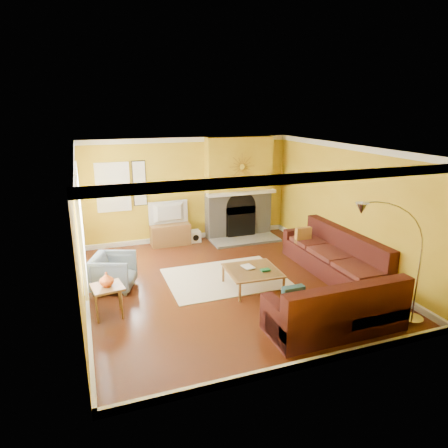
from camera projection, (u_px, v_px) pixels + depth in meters
name	position (u px, v px, depth m)	size (l,w,h in m)	color
floor	(227.00, 283.00, 8.15)	(5.50, 6.00, 0.02)	#602B14
ceiling	(228.00, 148.00, 7.38)	(5.50, 6.00, 0.02)	white
wall_back	(188.00, 190.00, 10.48)	(5.50, 0.02, 2.70)	gold
wall_front	(310.00, 279.00, 5.05)	(5.50, 0.02, 2.70)	gold
wall_left	(78.00, 233.00, 6.87)	(0.02, 6.00, 2.70)	gold
wall_right	(347.00, 207.00, 8.67)	(0.02, 6.00, 2.70)	gold
baseboard	(227.00, 279.00, 8.13)	(5.50, 6.00, 0.12)	white
crown_molding	(228.00, 152.00, 7.40)	(5.50, 6.00, 0.12)	white
window_left_near	(78.00, 207.00, 8.01)	(0.06, 1.22, 1.72)	white
window_left_far	(80.00, 235.00, 6.30)	(0.06, 1.22, 1.72)	white
window_back	(113.00, 187.00, 9.76)	(0.82, 0.06, 1.22)	white
wall_art	(140.00, 183.00, 9.97)	(0.34, 0.04, 1.14)	white
fireplace	(238.00, 188.00, 10.73)	(1.80, 0.40, 2.70)	gray
mantel	(242.00, 193.00, 10.55)	(1.92, 0.22, 0.08)	white
hearth	(246.00, 240.00, 10.61)	(1.80, 0.70, 0.06)	gray
sunburst	(242.00, 167.00, 10.36)	(0.70, 0.04, 0.70)	olive
rug	(225.00, 278.00, 8.34)	(2.40, 1.80, 0.02)	beige
sectional_sofa	(305.00, 267.00, 7.74)	(2.86, 3.82, 0.90)	#471916
coffee_table	(252.00, 279.00, 7.84)	(1.00, 1.00, 0.40)	white
media_console	(170.00, 234.00, 10.31)	(1.00, 0.45, 0.55)	olive
tv	(169.00, 213.00, 10.14)	(1.02, 0.13, 0.59)	black
subwoofer	(194.00, 236.00, 10.57)	(0.30, 0.30, 0.30)	white
armchair	(114.00, 272.00, 7.76)	(0.76, 0.78, 0.71)	slate
side_table	(108.00, 301.00, 6.77)	(0.50, 0.50, 0.55)	olive
vase	(107.00, 279.00, 6.66)	(0.24, 0.24, 0.25)	#D8591E
book	(244.00, 268.00, 7.82)	(0.20, 0.27, 0.03)	white
arc_lamp	(391.00, 266.00, 6.20)	(1.35, 0.36, 2.12)	silver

